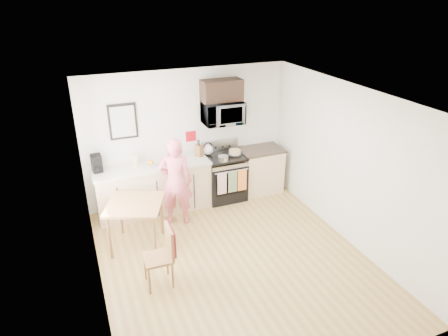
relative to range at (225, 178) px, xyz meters
name	(u,v)px	position (x,y,z in m)	size (l,w,h in m)	color
floor	(234,260)	(-0.63, -1.98, -0.44)	(4.60, 4.60, 0.00)	olive
back_wall	(188,136)	(-0.63, 0.32, 0.86)	(4.00, 0.04, 2.60)	silver
front_wall	(331,289)	(-0.63, -4.28, 0.86)	(4.00, 0.04, 2.60)	silver
left_wall	(91,214)	(-2.63, -1.98, 0.86)	(0.04, 4.60, 2.60)	silver
right_wall	(349,166)	(1.37, -1.98, 0.86)	(0.04, 4.60, 2.60)	silver
ceiling	(237,99)	(-0.63, -1.98, 2.16)	(4.00, 4.60, 0.04)	white
window	(86,171)	(-2.59, -1.18, 1.11)	(0.06, 1.40, 1.50)	silver
cabinet_left	(154,189)	(-1.43, 0.02, 0.01)	(2.10, 0.60, 0.90)	#D3B287
countertop_left	(152,167)	(-1.43, 0.02, 0.48)	(2.14, 0.64, 0.04)	beige
cabinet_right	(260,171)	(0.80, 0.02, 0.01)	(0.84, 0.60, 0.90)	#D3B287
countertop_right	(261,150)	(0.80, 0.02, 0.48)	(0.88, 0.64, 0.04)	black
range	(225,178)	(0.00, 0.00, 0.00)	(0.76, 0.70, 1.16)	black
microwave	(223,113)	(0.00, 0.10, 1.32)	(0.76, 0.51, 0.42)	#AAAAAF
upper_cabinet	(222,90)	(0.00, 0.15, 1.74)	(0.76, 0.35, 0.40)	black
wall_art	(123,122)	(-1.83, 0.30, 1.31)	(0.50, 0.04, 0.65)	black
wall_trivet	(191,136)	(-0.58, 0.31, 0.86)	(0.20, 0.02, 0.20)	#B50F19
person	(176,182)	(-1.14, -0.53, 0.38)	(0.59, 0.39, 1.63)	#D53A57
dining_table	(135,208)	(-1.95, -1.00, 0.27)	(0.97, 0.97, 0.80)	brown
chair	(166,248)	(-1.72, -2.07, 0.16)	(0.44, 0.40, 0.92)	brown
knife_block	(199,151)	(-0.48, 0.13, 0.62)	(0.10, 0.14, 0.22)	brown
utensil_crock	(171,154)	(-1.04, 0.12, 0.64)	(0.11, 0.11, 0.34)	#B50F19
fruit_bowl	(152,163)	(-1.42, 0.04, 0.54)	(0.21, 0.21, 0.10)	white
milk_carton	(134,161)	(-1.73, 0.10, 0.62)	(0.09, 0.09, 0.23)	tan
coffee_maker	(97,164)	(-2.38, 0.13, 0.65)	(0.19, 0.27, 0.31)	black
bread_bag	(171,165)	(-1.13, -0.20, 0.56)	(0.30, 0.14, 0.11)	#D3BD6F
cake	(235,152)	(0.21, -0.02, 0.53)	(0.28, 0.28, 0.09)	black
kettle	(208,149)	(-0.28, 0.18, 0.60)	(0.20, 0.20, 0.25)	white
pot	(223,158)	(-0.12, -0.23, 0.54)	(0.20, 0.31, 0.10)	#AAAAAF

